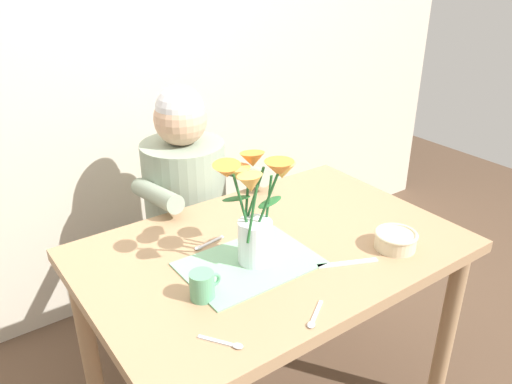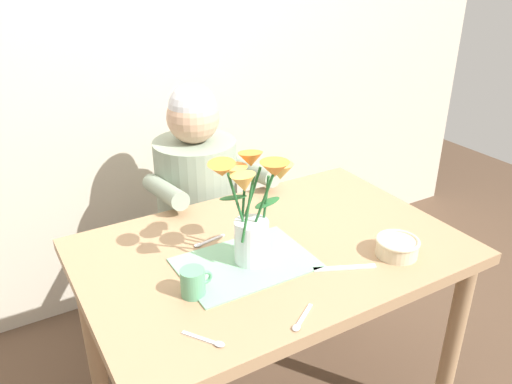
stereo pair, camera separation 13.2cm
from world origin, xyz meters
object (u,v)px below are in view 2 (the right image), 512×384
Objects in this scene: ceramic_bowl at (397,246)px; tea_cup at (193,282)px; seated_person at (199,215)px; dinner_knife at (345,268)px; flower_vase at (252,206)px.

tea_cup is (-0.63, 0.13, 0.01)m from ceramic_bowl.
seated_person is 12.20× the size of tea_cup.
ceramic_bowl is 0.19m from dinner_knife.
seated_person is 0.86m from dinner_knife.
flower_vase is (-0.11, -0.66, 0.37)m from seated_person.
flower_vase is 0.48m from ceramic_bowl.
seated_person reaches higher than tea_cup.
flower_vase is 0.27m from tea_cup.
ceramic_bowl reaches higher than dinner_knife.
ceramic_bowl is (0.29, -0.85, 0.21)m from seated_person.
tea_cup is (-0.22, -0.06, -0.15)m from flower_vase.
seated_person is 3.32× the size of flower_vase.
tea_cup is at bearing 167.99° from ceramic_bowl.
ceramic_bowl is (0.41, -0.19, -0.16)m from flower_vase.
flower_vase is 3.68× the size of tea_cup.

